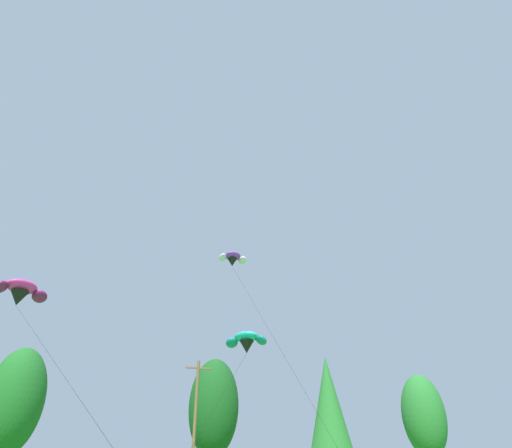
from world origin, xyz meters
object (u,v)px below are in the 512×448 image
parafoil_kite_mid_purple (233,259)px  parafoil_kite_far_magenta (20,292)px  utility_pole (195,420)px  parafoil_kite_high_teal (246,342)px

parafoil_kite_mid_purple → parafoil_kite_far_magenta: (-15.28, -2.31, -5.28)m
utility_pole → parafoil_kite_high_teal: 7.69m
parafoil_kite_high_teal → utility_pole: bearing=127.1°
utility_pole → parafoil_kite_far_magenta: parafoil_kite_far_magenta is taller
parafoil_kite_mid_purple → parafoil_kite_far_magenta: size_ratio=0.90×
utility_pole → parafoil_kite_high_teal: parafoil_kite_high_teal is taller
parafoil_kite_mid_purple → parafoil_kite_high_teal: bearing=16.2°
utility_pole → parafoil_kite_high_teal: size_ratio=0.46×
utility_pole → parafoil_kite_high_teal: bearing=-52.9°
parafoil_kite_mid_purple → parafoil_kite_far_magenta: 16.33m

